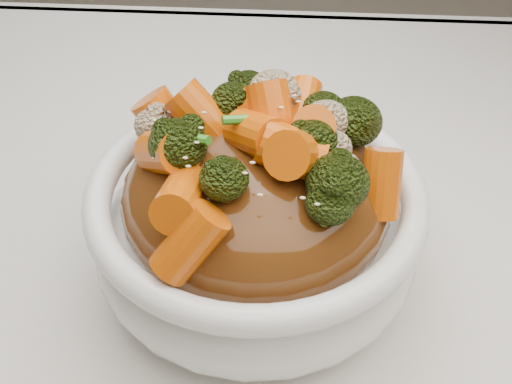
# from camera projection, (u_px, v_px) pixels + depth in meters

# --- Properties ---
(tablecloth) EXTENTS (1.20, 0.80, 0.04)m
(tablecloth) POSITION_uv_depth(u_px,v_px,m) (329.00, 268.00, 0.47)
(tablecloth) COLOR silver
(tablecloth) RESTS_ON dining_table
(bowl) EXTENTS (0.28, 0.28, 0.09)m
(bowl) POSITION_uv_depth(u_px,v_px,m) (256.00, 228.00, 0.42)
(bowl) COLOR white
(bowl) RESTS_ON tablecloth
(sauce_base) EXTENTS (0.22, 0.22, 0.10)m
(sauce_base) POSITION_uv_depth(u_px,v_px,m) (256.00, 195.00, 0.40)
(sauce_base) COLOR #50290D
(sauce_base) RESTS_ON bowl
(carrots) EXTENTS (0.22, 0.22, 0.05)m
(carrots) POSITION_uv_depth(u_px,v_px,m) (256.00, 115.00, 0.35)
(carrots) COLOR #D25706
(carrots) RESTS_ON sauce_base
(broccoli) EXTENTS (0.22, 0.22, 0.05)m
(broccoli) POSITION_uv_depth(u_px,v_px,m) (256.00, 117.00, 0.35)
(broccoli) COLOR black
(broccoli) RESTS_ON sauce_base
(cauliflower) EXTENTS (0.22, 0.22, 0.04)m
(cauliflower) POSITION_uv_depth(u_px,v_px,m) (256.00, 120.00, 0.35)
(cauliflower) COLOR #C8B088
(cauliflower) RESTS_ON sauce_base
(scallions) EXTENTS (0.17, 0.17, 0.02)m
(scallions) POSITION_uv_depth(u_px,v_px,m) (256.00, 114.00, 0.35)
(scallions) COLOR #32841E
(scallions) RESTS_ON sauce_base
(sesame_seeds) EXTENTS (0.20, 0.20, 0.01)m
(sesame_seeds) POSITION_uv_depth(u_px,v_px,m) (256.00, 114.00, 0.35)
(sesame_seeds) COLOR beige
(sesame_seeds) RESTS_ON sauce_base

